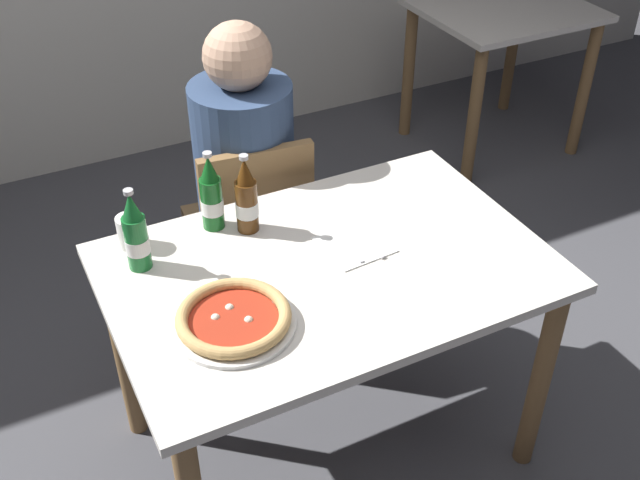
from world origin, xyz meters
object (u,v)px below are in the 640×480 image
at_px(chair_behind_table, 252,227).
at_px(napkin_with_cutlery, 355,244).
at_px(dining_table_background, 501,38).
at_px(beer_bottle_right, 136,235).
at_px(dining_table_main, 328,296).
at_px(pizza_margherita_near, 234,319).
at_px(paper_cup, 130,232).
at_px(beer_bottle_left, 211,196).
at_px(diner_seated, 247,196).
at_px(beer_bottle_center, 246,199).

xyz_separation_m(chair_behind_table, napkin_with_cutlery, (0.09, -0.57, 0.27)).
bearing_deg(dining_table_background, beer_bottle_right, -151.07).
relative_size(dining_table_main, pizza_margherita_near, 3.84).
bearing_deg(paper_cup, dining_table_main, -35.67).
distance_m(pizza_margherita_near, paper_cup, 0.46).
relative_size(beer_bottle_right, paper_cup, 2.60).
bearing_deg(beer_bottle_left, chair_behind_table, 52.63).
bearing_deg(beer_bottle_left, pizza_margherita_near, -103.91).
height_order(diner_seated, pizza_margherita_near, diner_seated).
relative_size(chair_behind_table, beer_bottle_center, 3.44).
xyz_separation_m(diner_seated, beer_bottle_left, (-0.24, -0.35, 0.27)).
bearing_deg(diner_seated, beer_bottle_center, -110.40).
bearing_deg(beer_bottle_center, pizza_margherita_near, -117.33).
relative_size(dining_table_background, paper_cup, 8.42).
relative_size(diner_seated, beer_bottle_center, 4.89).
xyz_separation_m(diner_seated, dining_table_background, (1.67, 0.75, 0.01)).
bearing_deg(beer_bottle_right, beer_bottle_left, 19.79).
height_order(dining_table_main, paper_cup, paper_cup).
bearing_deg(dining_table_main, beer_bottle_right, 154.12).
bearing_deg(beer_bottle_right, napkin_with_cutlery, -17.52).
distance_m(dining_table_main, beer_bottle_left, 0.44).
relative_size(dining_table_main, beer_bottle_left, 4.86).
distance_m(chair_behind_table, beer_bottle_center, 0.54).
xyz_separation_m(diner_seated, napkin_with_cutlery, (0.09, -0.62, 0.17)).
height_order(dining_table_main, beer_bottle_center, beer_bottle_center).
bearing_deg(paper_cup, pizza_margherita_near, -72.89).
xyz_separation_m(beer_bottle_left, napkin_with_cutlery, (0.32, -0.27, -0.10)).
distance_m(diner_seated, pizza_margherita_near, 0.86).
distance_m(beer_bottle_center, napkin_with_cutlery, 0.33).
xyz_separation_m(dining_table_background, pizza_margherita_near, (-2.01, -1.53, 0.18)).
relative_size(dining_table_main, chair_behind_table, 1.41).
height_order(diner_seated, paper_cup, diner_seated).
bearing_deg(napkin_with_cutlery, beer_bottle_center, 138.78).
distance_m(dining_table_background, beer_bottle_center, 2.18).
bearing_deg(beer_bottle_center, paper_cup, 167.18).
height_order(dining_table_background, paper_cup, paper_cup).
relative_size(chair_behind_table, napkin_with_cutlery, 4.39).
height_order(chair_behind_table, beer_bottle_right, beer_bottle_right).
xyz_separation_m(diner_seated, beer_bottle_center, (-0.15, -0.41, 0.27)).
relative_size(dining_table_background, beer_bottle_left, 3.24).
distance_m(beer_bottle_left, beer_bottle_right, 0.26).
bearing_deg(chair_behind_table, diner_seated, -92.37).
xyz_separation_m(dining_table_main, dining_table_background, (1.69, 1.41, -0.04)).
relative_size(pizza_margherita_near, beer_bottle_center, 1.26).
relative_size(dining_table_main, dining_table_background, 1.50).
bearing_deg(napkin_with_cutlery, diner_seated, 98.08).
bearing_deg(dining_table_background, diner_seated, -155.75).
distance_m(dining_table_background, beer_bottle_right, 2.48).
xyz_separation_m(dining_table_main, beer_bottle_right, (-0.46, 0.22, 0.22)).
height_order(chair_behind_table, dining_table_background, chair_behind_table).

